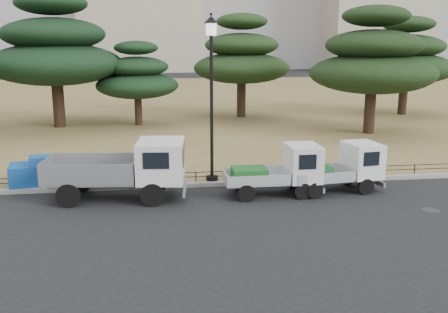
{
  "coord_description": "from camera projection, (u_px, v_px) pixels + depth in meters",
  "views": [
    {
      "loc": [
        -2.36,
        -15.88,
        5.47
      ],
      "look_at": [
        0.0,
        2.0,
        1.3
      ],
      "focal_mm": 40.0,
      "sensor_mm": 36.0,
      "label": 1
    }
  ],
  "objects": [
    {
      "name": "ground",
      "position": [
        232.0,
        207.0,
        16.87
      ],
      "size": [
        220.0,
        220.0,
        0.0
      ],
      "primitive_type": "plane",
      "color": "black"
    },
    {
      "name": "pine_center_left",
      "position": [
        137.0,
        77.0,
        31.86
      ],
      "size": [
        5.29,
        5.29,
        5.37
      ],
      "color": "black",
      "rests_on": "lawn"
    },
    {
      "name": "truck_kei_front",
      "position": [
        280.0,
        170.0,
        18.06
      ],
      "size": [
        3.46,
        1.53,
        1.82
      ],
      "rotation": [
        0.0,
        0.0,
        0.01
      ],
      "color": "black",
      "rests_on": "ground"
    },
    {
      "name": "pine_east_far",
      "position": [
        406.0,
        58.0,
        36.39
      ],
      "size": [
        7.1,
        7.1,
        7.13
      ],
      "color": "black",
      "rests_on": "lawn"
    },
    {
      "name": "pipe_fence",
      "position": [
        221.0,
        174.0,
        19.43
      ],
      "size": [
        38.0,
        0.04,
        0.4
      ],
      "color": "black",
      "rests_on": "lawn"
    },
    {
      "name": "pine_west_near",
      "position": [
        55.0,
        51.0,
        30.8
      ],
      "size": [
        8.27,
        8.27,
        8.27
      ],
      "color": "black",
      "rests_on": "lawn"
    },
    {
      "name": "tarp_pile",
      "position": [
        34.0,
        173.0,
        18.97
      ],
      "size": [
        1.88,
        1.51,
        1.12
      ],
      "rotation": [
        0.0,
        0.0,
        0.18
      ],
      "color": "#154FA4",
      "rests_on": "lawn"
    },
    {
      "name": "street_lamp",
      "position": [
        211.0,
        72.0,
        18.64
      ],
      "size": [
        0.56,
        0.56,
        6.23
      ],
      "color": "black",
      "rests_on": "lawn"
    },
    {
      "name": "pine_east_near",
      "position": [
        373.0,
        61.0,
        28.73
      ],
      "size": [
        7.27,
        7.27,
        7.34
      ],
      "color": "black",
      "rests_on": "lawn"
    },
    {
      "name": "truck_large",
      "position": [
        125.0,
        167.0,
        17.51
      ],
      "size": [
        4.96,
        2.33,
        2.09
      ],
      "rotation": [
        0.0,
        0.0,
        -0.09
      ],
      "color": "black",
      "rests_on": "ground"
    },
    {
      "name": "manhole",
      "position": [
        431.0,
        210.0,
        16.54
      ],
      "size": [
        0.6,
        0.6,
        0.01
      ],
      "primitive_type": "cylinder",
      "color": "#2D2D30",
      "rests_on": "ground"
    },
    {
      "name": "lawn",
      "position": [
        184.0,
        101.0,
        46.41
      ],
      "size": [
        120.0,
        56.0,
        0.15
      ],
      "primitive_type": "cube",
      "color": "olive",
      "rests_on": "ground"
    },
    {
      "name": "pine_center_right",
      "position": [
        242.0,
        58.0,
        35.22
      ],
      "size": [
        6.84,
        6.84,
        7.25
      ],
      "color": "black",
      "rests_on": "lawn"
    },
    {
      "name": "curb",
      "position": [
        222.0,
        184.0,
        19.36
      ],
      "size": [
        120.0,
        0.25,
        0.16
      ],
      "primitive_type": "cube",
      "color": "gray",
      "rests_on": "ground"
    },
    {
      "name": "truck_kei_rear",
      "position": [
        341.0,
        168.0,
        18.53
      ],
      "size": [
        3.56,
        1.86,
        1.79
      ],
      "rotation": [
        0.0,
        0.0,
        0.13
      ],
      "color": "black",
      "rests_on": "ground"
    }
  ]
}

